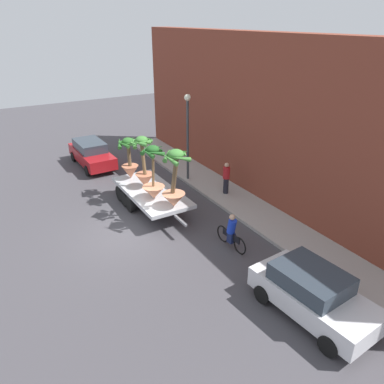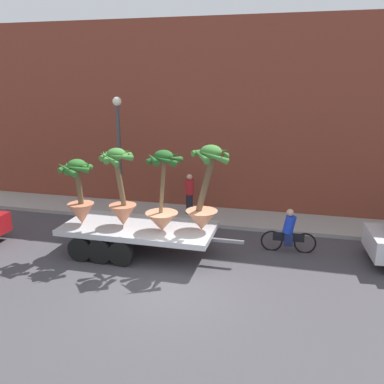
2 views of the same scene
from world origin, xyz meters
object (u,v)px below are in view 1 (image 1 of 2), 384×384
trailing_car (91,153)px  street_lamp (188,127)px  pedestrian_near_gate (226,177)px  potted_palm_middle (175,184)px  flatbed_trailer (149,192)px  potted_palm_rear (129,160)px  potted_palm_front (144,166)px  cyclist (231,233)px  potted_palm_extra (154,180)px  parked_car (313,293)px

trailing_car → street_lamp: (5.28, 4.04, 2.40)m
street_lamp → pedestrian_near_gate: bearing=15.3°
potted_palm_middle → flatbed_trailer: bearing=-176.4°
potted_palm_rear → flatbed_trailer: bearing=9.9°
potted_palm_front → cyclist: size_ratio=1.40×
potted_palm_extra → street_lamp: size_ratio=0.54×
potted_palm_rear → street_lamp: size_ratio=0.45×
potted_palm_middle → potted_palm_front: 2.77m
potted_palm_middle → trailing_car: size_ratio=0.60×
flatbed_trailer → cyclist: cyclist is taller
trailing_car → street_lamp: bearing=37.4°
potted_palm_extra → pedestrian_near_gate: 4.36m
street_lamp → trailing_car: bearing=-142.6°
potted_palm_middle → street_lamp: street_lamp is taller
potted_palm_front → street_lamp: size_ratio=0.53×
potted_palm_extra → trailing_car: 8.34m
potted_palm_front → street_lamp: 3.83m
potted_palm_rear → potted_palm_extra: potted_palm_extra is taller
flatbed_trailer → parked_car: parked_car is taller
potted_palm_middle → pedestrian_near_gate: 4.27m
flatbed_trailer → parked_car: 9.58m
cyclist → parked_car: (4.41, -0.08, 0.16)m
parked_car → pedestrian_near_gate: (-8.55, 2.74, 0.22)m
cyclist → trailing_car: trailing_car is taller
cyclist → street_lamp: size_ratio=0.38×
potted_palm_front → trailing_car: potted_palm_front is taller
cyclist → potted_palm_rear: bearing=-166.3°
potted_palm_extra → cyclist: potted_palm_extra is taller
potted_palm_middle → parked_car: size_ratio=0.67×
potted_palm_extra → street_lamp: bearing=130.2°
potted_palm_rear → potted_palm_front: size_ratio=0.85×
parked_car → trailing_car: (-16.56, -2.05, 0.00)m
cyclist → trailing_car: 12.33m
flatbed_trailer → potted_palm_extra: potted_palm_extra is taller
potted_palm_extra → parked_car: potted_palm_extra is taller
trailing_car → pedestrian_near_gate: 9.33m
street_lamp → potted_palm_rear: bearing=-88.1°
potted_palm_front → cyclist: (5.38, 1.43, -1.42)m
potted_palm_rear → trailing_car: bearing=-174.8°
potted_palm_middle → potted_palm_extra: bearing=-162.3°
potted_palm_front → trailing_car: 6.92m
parked_car → cyclist: bearing=178.9°
potted_palm_middle → pedestrian_near_gate: bearing=111.4°
cyclist → trailing_car: size_ratio=0.40×
flatbed_trailer → cyclist: 5.26m
flatbed_trailer → potted_palm_rear: potted_palm_rear is taller
parked_car → pedestrian_near_gate: bearing=162.2°
pedestrian_near_gate → cyclist: bearing=-32.7°
cyclist → trailing_car: (-12.15, -2.13, 0.16)m
potted_palm_middle → pedestrian_near_gate: potted_palm_middle is taller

